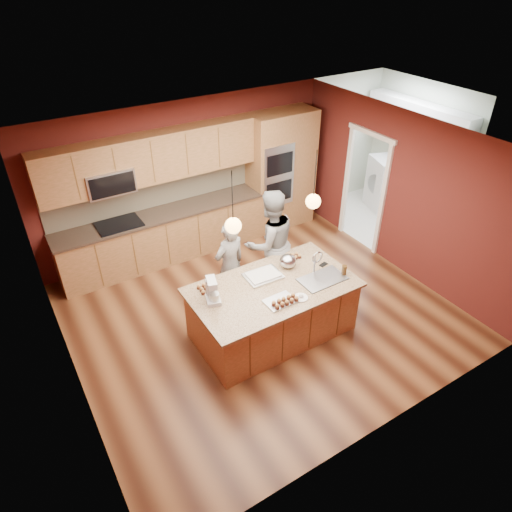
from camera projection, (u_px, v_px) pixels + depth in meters
floor at (260, 312)px, 7.14m from camera, size 5.50×5.50×0.00m
ceiling at (261, 147)px, 5.63m from camera, size 5.50×5.50×0.00m
wall_back at (186, 176)px, 8.15m from camera, size 5.50×0.00×5.50m
wall_front at (392, 350)px, 4.63m from camera, size 5.50×0.00×5.50m
wall_left at (57, 306)px, 5.19m from camera, size 0.00×5.00×5.00m
wall_right at (400, 193)px, 7.59m from camera, size 0.00×5.00×5.00m
cabinet_run at (158, 210)px, 7.88m from camera, size 3.74×0.64×2.30m
oven_column at (281, 171)px, 8.85m from camera, size 1.30×0.62×2.30m
doorway_trim at (364, 192)px, 8.31m from camera, size 0.08×1.11×2.20m
laundry_room at (418, 122)px, 8.80m from camera, size 2.60×2.70×2.70m
pendant_left at (233, 225)px, 5.41m from camera, size 0.20×0.20×0.80m
pendant_right at (313, 201)px, 5.93m from camera, size 0.20×0.20×0.80m
island at (274, 309)px, 6.55m from camera, size 2.30×1.29×1.23m
person_left at (230, 265)px, 6.92m from camera, size 0.60×0.45×1.49m
person_right at (270, 243)px, 7.16m from camera, size 0.90×0.72×1.79m
stand_mixer at (212, 292)px, 5.97m from camera, size 0.24×0.29×0.35m
sheet_cake at (263, 276)px, 6.49m from camera, size 0.52×0.40×0.05m
cooling_rack at (280, 301)px, 6.03m from camera, size 0.41×0.30×0.02m
mixing_bowl at (288, 261)px, 6.65m from camera, size 0.25×0.25×0.21m
plate at (301, 298)px, 6.10m from camera, size 0.19×0.19×0.01m
tumbler at (344, 270)px, 6.51m from camera, size 0.07×0.07×0.14m
phone at (323, 264)px, 6.74m from camera, size 0.15×0.10×0.01m
cupcakes_left at (206, 288)px, 6.23m from camera, size 0.21×0.21×0.06m
cupcakes_rack at (285, 301)px, 5.97m from camera, size 0.38×0.15×0.07m
cupcakes_right at (294, 256)px, 6.87m from camera, size 0.22×0.15×0.07m
washer at (415, 197)px, 9.26m from camera, size 0.83×0.84×1.09m
dryer at (387, 183)px, 9.77m from camera, size 0.88×0.90×1.12m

